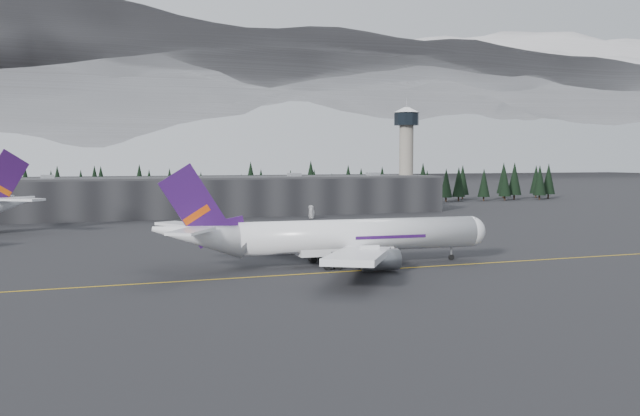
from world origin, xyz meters
name	(u,v)px	position (x,y,z in m)	size (l,w,h in m)	color
ground	(362,269)	(0.00, 0.00, 0.00)	(1400.00, 1400.00, 0.00)	black
taxiline	(367,270)	(0.00, -2.00, 0.01)	(400.00, 0.40, 0.02)	gold
terminal	(209,196)	(0.00, 125.00, 6.30)	(160.00, 30.00, 12.60)	black
control_tower	(406,146)	(75.00, 128.00, 23.41)	(10.00, 10.00, 37.70)	gray
treeline	(189,188)	(0.00, 162.00, 7.50)	(360.00, 20.00, 15.00)	black
mountain_ridge	(87,172)	(0.00, 1000.00, 0.00)	(4400.00, 900.00, 420.00)	white
jet_main	(331,237)	(-3.59, 4.92, 5.03)	(60.70, 55.93, 17.84)	white
gse_vehicle_a	(198,221)	(-9.81, 93.23, 0.79)	(2.63, 5.70, 1.59)	silver
gse_vehicle_b	(312,217)	(26.48, 97.53, 0.72)	(1.69, 4.20, 1.43)	silver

